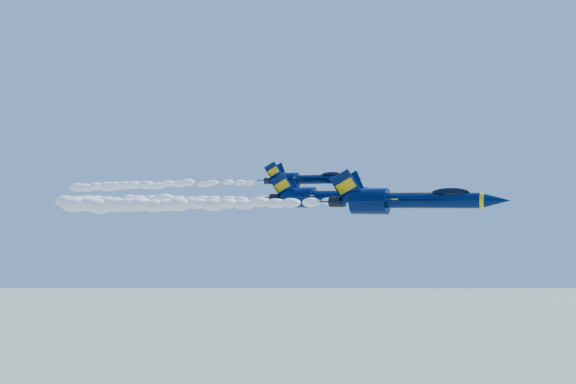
% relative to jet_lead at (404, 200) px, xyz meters
% --- Properties ---
extents(jet_lead, '(19.56, 16.05, 7.27)m').
position_rel_jet_lead_xyz_m(jet_lead, '(0.00, 0.00, 0.00)').
color(jet_lead, '#000E35').
extents(smoke_trail_jet_lead, '(41.76, 2.34, 2.10)m').
position_rel_jet_lead_xyz_m(smoke_trail_jet_lead, '(-29.24, 0.00, -0.46)').
color(smoke_trail_jet_lead, white).
extents(jet_second, '(18.80, 15.42, 6.99)m').
position_rel_jet_lead_xyz_m(jet_second, '(-13.15, 10.27, 0.60)').
color(jet_second, '#000E35').
extents(smoke_trail_jet_second, '(41.76, 2.25, 2.02)m').
position_rel_jet_lead_xyz_m(smoke_trail_jet_second, '(-42.07, 10.27, 0.15)').
color(smoke_trail_jet_second, white).
extents(jet_third, '(15.76, 12.93, 5.86)m').
position_rel_jet_lead_xyz_m(jet_third, '(-18.97, 17.07, 3.33)').
color(jet_third, '#000E35').
extents(smoke_trail_jet_third, '(41.76, 1.88, 1.69)m').
position_rel_jet_lead_xyz_m(smoke_trail_jet_third, '(-46.58, 17.07, 2.91)').
color(smoke_trail_jet_third, white).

